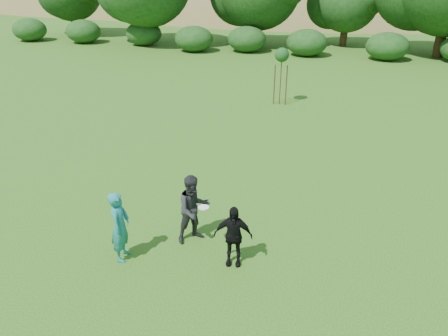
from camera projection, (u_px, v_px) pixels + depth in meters
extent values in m
plane|color=#19470C|center=(193.00, 258.00, 10.95)|extent=(120.00, 120.00, 0.00)
imported|color=#1A7674|center=(120.00, 226.00, 10.56)|extent=(0.54, 0.73, 1.84)
imported|color=#242427|center=(194.00, 209.00, 11.26)|extent=(1.15, 1.14, 1.88)
imported|color=black|center=(233.00, 236.00, 10.42)|extent=(0.98, 0.52, 1.59)
cylinder|color=white|center=(204.00, 207.00, 10.76)|extent=(0.27, 0.27, 0.03)
cylinder|color=#3E2C18|center=(281.00, 80.00, 21.89)|extent=(0.05, 0.05, 2.50)
sphere|color=#194619|center=(282.00, 55.00, 21.35)|extent=(0.70, 0.70, 0.70)
cylinder|color=#3E2C18|center=(274.00, 85.00, 22.07)|extent=(0.06, 0.06, 2.00)
cylinder|color=#3E2C18|center=(286.00, 85.00, 21.93)|extent=(0.06, 0.06, 2.00)
ellipsoid|color=olive|center=(188.00, 68.00, 82.92)|extent=(110.00, 70.00, 44.00)
ellipsoid|color=olive|center=(439.00, 93.00, 75.16)|extent=(100.00, 64.00, 52.00)
ellipsoid|color=olive|center=(286.00, 64.00, 65.92)|extent=(80.00, 50.00, 28.00)
cylinder|color=#3A2616|center=(74.00, 21.00, 41.60)|extent=(0.65, 0.65, 2.62)
cylinder|color=#3A2616|center=(149.00, 26.00, 36.78)|extent=(0.73, 0.73, 3.15)
cylinder|color=#3A2616|center=(258.00, 29.00, 36.50)|extent=(0.68, 0.68, 2.80)
cylinder|color=#3A2616|center=(344.00, 32.00, 36.73)|extent=(0.60, 0.60, 2.27)
cylinder|color=#3A2616|center=(442.00, 35.00, 32.26)|extent=(0.76, 0.76, 3.32)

